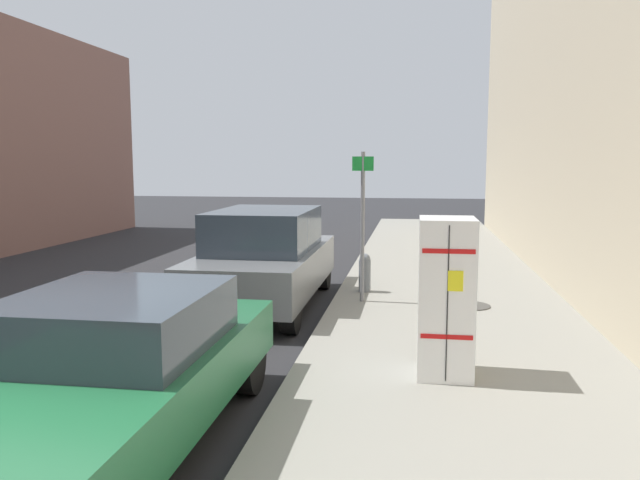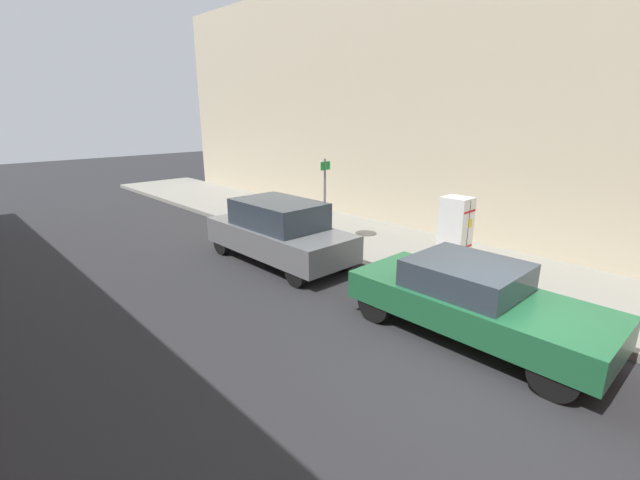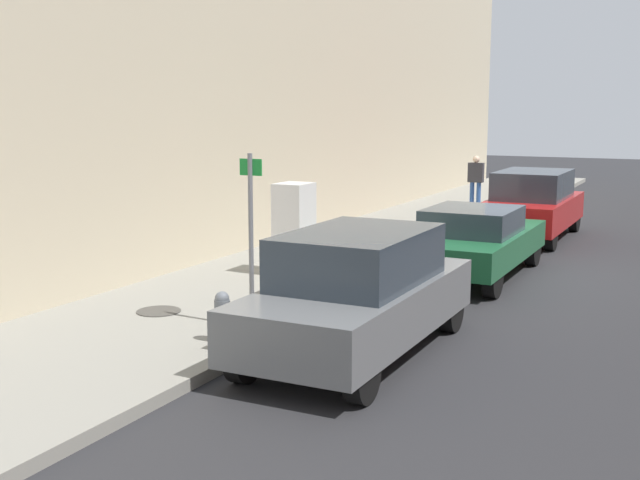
# 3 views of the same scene
# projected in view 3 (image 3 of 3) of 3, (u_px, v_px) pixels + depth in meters

# --- Properties ---
(ground_plane) EXTENTS (80.00, 80.00, 0.00)m
(ground_plane) POSITION_uv_depth(u_px,v_px,m) (509.00, 275.00, 16.28)
(ground_plane) COLOR #28282B
(sidewalk_slab) EXTENTS (4.01, 44.00, 0.16)m
(sidewalk_slab) POSITION_uv_depth(u_px,v_px,m) (340.00, 256.00, 17.96)
(sidewalk_slab) COLOR gray
(sidewalk_slab) RESTS_ON ground
(building_facade_near) EXTENTS (2.05, 39.60, 8.80)m
(building_facade_near) POSITION_uv_depth(u_px,v_px,m) (223.00, 62.00, 18.59)
(building_facade_near) COLOR beige
(building_facade_near) RESTS_ON ground
(discarded_refrigerator) EXTENTS (0.61, 0.71, 1.78)m
(discarded_refrigerator) POSITION_uv_depth(u_px,v_px,m) (294.00, 229.00, 15.39)
(discarded_refrigerator) COLOR white
(discarded_refrigerator) RESTS_ON sidewalk_slab
(manhole_cover) EXTENTS (0.70, 0.70, 0.02)m
(manhole_cover) POSITION_uv_depth(u_px,v_px,m) (159.00, 311.00, 12.72)
(manhole_cover) COLOR #47443F
(manhole_cover) RESTS_ON sidewalk_slab
(street_sign_post) EXTENTS (0.36, 0.07, 2.56)m
(street_sign_post) POSITION_uv_depth(u_px,v_px,m) (251.00, 231.00, 11.60)
(street_sign_post) COLOR slate
(street_sign_post) RESTS_ON sidewalk_slab
(fire_hydrant) EXTENTS (0.22, 0.22, 0.71)m
(fire_hydrant) POSITION_uv_depth(u_px,v_px,m) (222.00, 316.00, 11.05)
(fire_hydrant) COLOR slate
(fire_hydrant) RESTS_ON sidewalk_slab
(pedestrian_walking_far) EXTENTS (0.48, 0.22, 1.68)m
(pedestrian_walking_far) POSITION_uv_depth(u_px,v_px,m) (476.00, 178.00, 25.60)
(pedestrian_walking_far) COLOR #2D5193
(pedestrian_walking_far) RESTS_ON sidewalk_slab
(parked_suv_gray) EXTENTS (1.86, 4.51, 1.73)m
(parked_suv_gray) POSITION_uv_depth(u_px,v_px,m) (358.00, 292.00, 10.93)
(parked_suv_gray) COLOR slate
(parked_suv_gray) RESTS_ON ground
(parked_sedan_green) EXTENTS (1.88, 4.56, 1.42)m
(parked_sedan_green) POSITION_uv_depth(u_px,v_px,m) (474.00, 240.00, 15.98)
(parked_sedan_green) COLOR #1E6038
(parked_sedan_green) RESTS_ON ground
(parked_suv_red) EXTENTS (1.88, 4.55, 1.75)m
(parked_suv_red) POSITION_uv_depth(u_px,v_px,m) (532.00, 204.00, 20.69)
(parked_suv_red) COLOR red
(parked_suv_red) RESTS_ON ground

